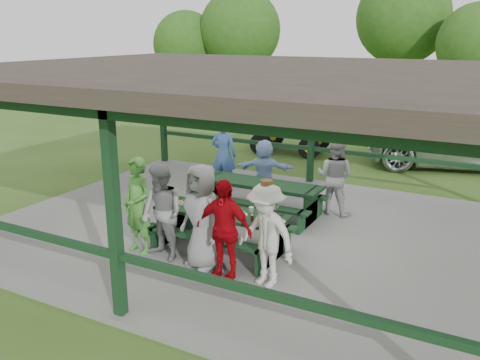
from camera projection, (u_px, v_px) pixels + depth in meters
The scene contains 20 objects.
ground at pixel (244, 231), 10.50m from camera, with size 90.00×90.00×0.00m, color #32541A.
concrete_slab at pixel (244, 229), 10.48m from camera, with size 10.00×8.00×0.10m, color slate.
pavilion_structure at pixel (245, 76), 9.61m from camera, with size 10.60×8.60×3.24m.
picnic_table_near at pixel (221, 225), 9.26m from camera, with size 2.49×1.39×0.75m.
picnic_table_far at pixel (260, 194), 11.03m from camera, with size 2.68×1.39×0.75m.
table_setting at pixel (221, 208), 9.21m from camera, with size 2.29×0.45×0.10m.
contestant_green at pixel (138, 206), 9.05m from camera, with size 0.64×0.42×1.76m, color #418831.
contestant_grey_left at pixel (162, 213), 8.78m from camera, with size 0.83×0.65×1.71m, color gray.
contestant_grey_mid at pixel (202, 217), 8.44m from camera, with size 0.88×0.58×1.81m, color gray.
contestant_red at pixel (224, 230), 8.08m from camera, with size 0.98×0.41×1.68m, color #A5050D.
contestant_white_fedora at pixel (266, 235), 7.86m from camera, with size 1.21×0.89×1.73m.
spectator_lblue at pixel (264, 170), 11.92m from camera, with size 1.38×0.44×1.48m, color #90ADDF.
spectator_blue at pixel (224, 155), 12.70m from camera, with size 0.66×0.44×1.82m, color #3E64A2.
spectator_grey at pixel (335, 176), 11.02m from camera, with size 0.82×0.64×1.69m, color #979799.
pickup_truck at pixel (467, 140), 15.41m from camera, with size 2.72×5.90×1.64m, color silver.
farm_trailer at pixel (291, 134), 17.25m from camera, with size 3.63×1.79×1.26m.
tree_far_left at pixel (240, 30), 23.93m from camera, with size 3.82×3.82×5.97m.
tree_left at pixel (403, 18), 23.66m from camera, with size 4.34×4.34×6.78m.
tree_mid at pixel (478, 44), 20.81m from camera, with size 3.31×3.31×5.17m.
tree_edge_left at pixel (186, 45), 24.74m from camera, with size 3.20×3.20×4.99m.
Camera 1 is at (4.53, -8.67, 3.96)m, focal length 38.00 mm.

